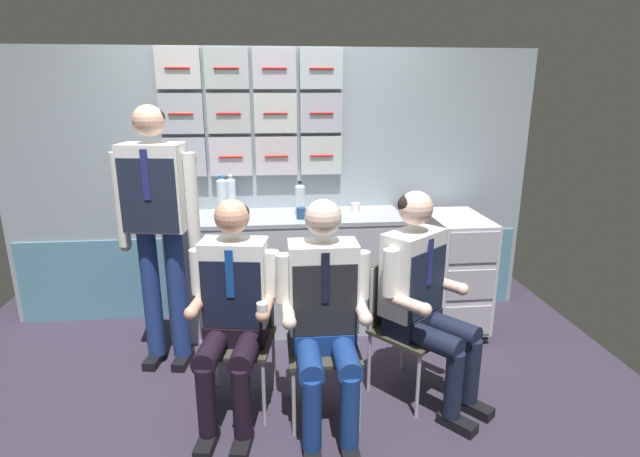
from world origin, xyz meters
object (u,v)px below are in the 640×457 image
object	(u,v)px
crew_member_by_counter	(423,290)
crew_member_left	(233,303)
folding_chair_right	(321,327)
espresso_cup_small	(189,211)
water_bottle_clear	(300,199)
service_trolley	(455,270)
folding_chair_by_counter	(399,313)
crew_member_right	(325,307)
crew_member_standing	(157,215)
folding_chair_left	(240,321)

from	to	relation	value
crew_member_by_counter	crew_member_left	bearing A→B (deg)	-177.82
folding_chair_right	espresso_cup_small	world-z (taller)	espresso_cup_small
water_bottle_clear	service_trolley	bearing A→B (deg)	-9.19
crew_member_left	folding_chair_by_counter	world-z (taller)	crew_member_left
crew_member_right	crew_member_standing	world-z (taller)	crew_member_standing
folding_chair_right	crew_member_right	size ratio (longest dim) A/B	0.64
folding_chair_left	crew_member_by_counter	distance (m)	1.10
folding_chair_by_counter	crew_member_standing	world-z (taller)	crew_member_standing
crew_member_right	crew_member_standing	distance (m)	1.30
folding_chair_right	water_bottle_clear	xyz separation A→B (m)	(-0.05, 1.07, 0.53)
water_bottle_clear	folding_chair_by_counter	bearing A→B (deg)	-59.50
crew_member_by_counter	crew_member_standing	xyz separation A→B (m)	(-1.60, 0.57, 0.35)
crew_member_left	water_bottle_clear	size ratio (longest dim) A/B	4.87
water_bottle_clear	espresso_cup_small	size ratio (longest dim) A/B	3.38
folding_chair_right	water_bottle_clear	world-z (taller)	water_bottle_clear
crew_member_left	espresso_cup_small	size ratio (longest dim) A/B	16.48
crew_member_right	service_trolley	bearing A→B (deg)	42.48
crew_member_right	crew_member_by_counter	size ratio (longest dim) A/B	1.00
crew_member_right	folding_chair_by_counter	bearing A→B (deg)	30.38
folding_chair_left	espresso_cup_small	world-z (taller)	espresso_cup_small
folding_chair_left	crew_member_right	world-z (taller)	crew_member_right
espresso_cup_small	water_bottle_clear	bearing A→B (deg)	-2.82
crew_member_right	folding_chair_by_counter	world-z (taller)	crew_member_right
crew_member_standing	crew_member_right	bearing A→B (deg)	-36.22
crew_member_standing	espresso_cup_small	distance (m)	0.56
folding_chair_by_counter	espresso_cup_small	xyz separation A→B (m)	(-1.40, 0.98, 0.45)
crew_member_standing	water_bottle_clear	distance (m)	1.07
folding_chair_by_counter	espresso_cup_small	bearing A→B (deg)	144.93
crew_member_left	crew_member_by_counter	world-z (taller)	crew_member_by_counter
folding_chair_right	crew_member_standing	distance (m)	1.29
crew_member_standing	crew_member_by_counter	bearing A→B (deg)	-19.41
crew_member_by_counter	crew_member_standing	bearing A→B (deg)	160.59
service_trolley	crew_member_by_counter	distance (m)	1.04
crew_member_left	folding_chair_by_counter	distance (m)	1.03
folding_chair_left	espresso_cup_small	xyz separation A→B (m)	(-0.42, 0.99, 0.45)
water_bottle_clear	crew_member_left	bearing A→B (deg)	-112.10
crew_member_right	espresso_cup_small	xyz separation A→B (m)	(-0.90, 1.27, 0.25)
folding_chair_left	crew_member_left	bearing A→B (deg)	-99.22
crew_member_right	crew_member_by_counter	bearing A→B (deg)	16.00
service_trolley	crew_member_left	xyz separation A→B (m)	(-1.63, -0.91, 0.21)
crew_member_right	crew_member_left	bearing A→B (deg)	165.46
service_trolley	folding_chair_right	size ratio (longest dim) A/B	1.10
crew_member_left	espresso_cup_small	xyz separation A→B (m)	(-0.40, 1.14, 0.26)
folding_chair_left	folding_chair_by_counter	world-z (taller)	same
crew_member_right	water_bottle_clear	world-z (taller)	crew_member_right
crew_member_left	crew_member_by_counter	xyz separation A→B (m)	(1.10, 0.04, 0.01)
service_trolley	crew_member_standing	size ratio (longest dim) A/B	0.52
crew_member_left	service_trolley	bearing A→B (deg)	29.07
folding_chair_right	espresso_cup_small	bearing A→B (deg)	128.76
crew_member_right	crew_member_standing	bearing A→B (deg)	143.78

